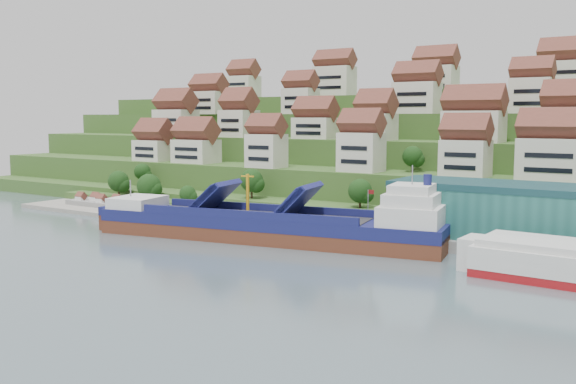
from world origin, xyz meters
The scene contains 10 objects.
ground centered at (0.00, 0.00, 0.00)m, with size 300.00×300.00×0.00m, color slate.
quay centered at (20.00, 15.00, 1.10)m, with size 180.00×14.00×2.20m, color gray.
pebble_beach centered at (-58.00, 12.00, 0.50)m, with size 45.00×20.00×1.00m, color gray.
hillside centered at (0.00, 103.55, 10.66)m, with size 260.00×128.00×31.00m.
hillside_village centered at (3.27, 60.51, 24.42)m, with size 154.22×64.54×29.61m.
hillside_trees centered at (-10.75, 43.25, 16.28)m, with size 128.63×62.34×31.63m.
warehouse centered at (52.00, 17.00, 7.20)m, with size 60.00×15.00×10.00m, color #266861.
flagpole centered at (18.11, 10.00, 6.88)m, with size 1.28×0.16×8.00m.
beach_huts centered at (-60.00, 10.75, 2.10)m, with size 14.40×3.70×2.20m.
cargo_ship centered at (2.66, 0.05, 3.02)m, with size 71.00×23.12×15.47m.
Camera 1 is at (71.98, -101.36, 24.20)m, focal length 40.00 mm.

